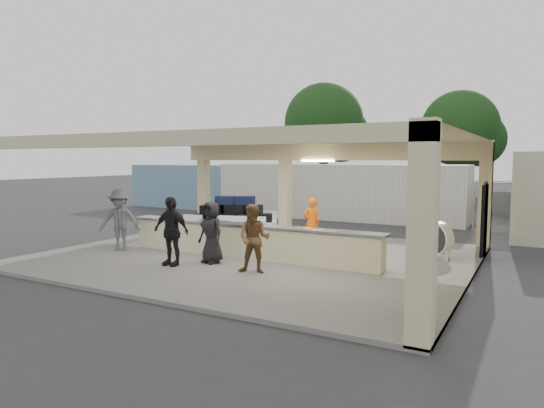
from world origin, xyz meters
The scene contains 15 objects.
ground centered at (0.00, 0.00, 0.00)m, with size 120.00×120.00×0.00m, color #2D2D2F.
pavilion centered at (0.21, 0.66, 1.35)m, with size 12.01×10.00×3.55m.
baggage_counter centered at (0.00, -0.50, 0.59)m, with size 8.20×0.58×0.98m.
luggage_cart centered at (-1.73, 1.23, 0.98)m, with size 3.13×2.41×1.61m.
drum_fan centered at (4.82, 2.01, 0.67)m, with size 0.99×0.74×1.06m.
baggage_handler centered at (0.97, 1.83, 0.91)m, with size 0.59×0.32×1.61m, color orange.
passenger_a centered at (1.15, -2.04, 0.97)m, with size 0.84×0.37×1.73m, color brown.
passenger_b centered at (-1.26, -2.35, 1.03)m, with size 1.09×0.40×1.86m, color black.
passenger_c centered at (-4.09, -1.46, 1.05)m, with size 1.23×0.43×1.91m, color #54545A.
passenger_d centered at (-0.50, -1.58, 0.95)m, with size 0.83×0.34×1.70m, color black.
car_dark centered at (6.47, 14.67, 0.66)m, with size 1.41×3.99×1.33m, color black.
container_white centered at (-1.49, 10.40, 1.34)m, with size 12.39×2.48×2.68m, color white.
container_blue centered at (-10.20, 11.17, 1.29)m, with size 9.95×2.39×2.59m, color #77A2BF.
tree_left centered at (-7.68, 24.16, 5.59)m, with size 6.60×6.30×9.00m.
tree_mid centered at (2.32, 26.16, 4.96)m, with size 6.00×5.60×8.00m.
Camera 1 is at (7.32, -12.27, 2.94)m, focal length 32.00 mm.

